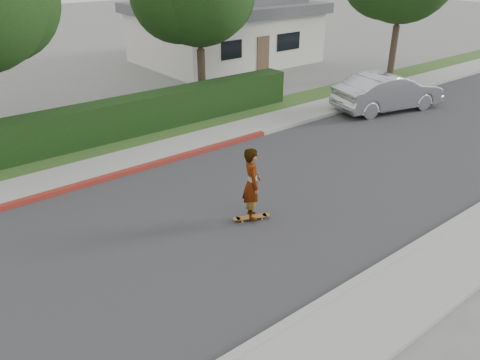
{
  "coord_description": "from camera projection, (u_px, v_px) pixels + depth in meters",
  "views": [
    {
      "loc": [
        -10.33,
        -8.86,
        6.47
      ],
      "look_at": [
        -3.43,
        -0.1,
        1.0
      ],
      "focal_mm": 35.0,
      "sensor_mm": 36.0,
      "label": 1
    }
  ],
  "objects": [
    {
      "name": "ground",
      "position": [
        323.0,
        178.0,
        14.84
      ],
      "size": [
        120.0,
        120.0,
        0.0
      ],
      "primitive_type": "plane",
      "color": "slate",
      "rests_on": "ground"
    },
    {
      "name": "planting_strip",
      "position": [
        205.0,
        123.0,
        19.47
      ],
      "size": [
        60.0,
        1.6,
        0.1
      ],
      "primitive_type": "cube",
      "color": "#2D4C1E",
      "rests_on": "ground"
    },
    {
      "name": "road",
      "position": [
        323.0,
        178.0,
        14.84
      ],
      "size": [
        60.0,
        8.0,
        0.01
      ],
      "primitive_type": "cube",
      "color": "#2D2D30",
      "rests_on": "ground"
    },
    {
      "name": "car_silver",
      "position": [
        388.0,
        92.0,
        20.82
      ],
      "size": [
        5.32,
        2.91,
        1.66
      ],
      "primitive_type": "imported",
      "rotation": [
        0.0,
        0.0,
        1.33
      ],
      "color": "#B2B4B9",
      "rests_on": "ground"
    },
    {
      "name": "sidewalk_far",
      "position": [
        228.0,
        133.0,
        18.34
      ],
      "size": [
        60.0,
        1.6,
        0.12
      ],
      "primitive_type": "cube",
      "color": "gray",
      "rests_on": "ground"
    },
    {
      "name": "curb_far",
      "position": [
        242.0,
        139.0,
        17.7
      ],
      "size": [
        60.0,
        0.2,
        0.15
      ],
      "primitive_type": "cube",
      "color": "#9E9E99",
      "rests_on": "ground"
    },
    {
      "name": "sidewalk_near",
      "position": [
        477.0,
        246.0,
        11.29
      ],
      "size": [
        60.0,
        1.6,
        0.12
      ],
      "primitive_type": "cube",
      "color": "gray",
      "rests_on": "ground"
    },
    {
      "name": "house",
      "position": [
        224.0,
        28.0,
        29.64
      ],
      "size": [
        10.6,
        8.6,
        4.3
      ],
      "color": "beige",
      "rests_on": "ground"
    },
    {
      "name": "skateboarder",
      "position": [
        252.0,
        184.0,
        12.03
      ],
      "size": [
        0.75,
        0.85,
        1.96
      ],
      "primitive_type": "imported",
      "rotation": [
        0.0,
        0.0,
        1.08
      ],
      "color": "white",
      "rests_on": "skateboard"
    },
    {
      "name": "hedge",
      "position": [
        131.0,
        117.0,
        17.92
      ],
      "size": [
        15.0,
        1.0,
        1.5
      ],
      "primitive_type": "cube",
      "color": "black",
      "rests_on": "ground"
    },
    {
      "name": "skateboard",
      "position": [
        252.0,
        217.0,
        12.47
      ],
      "size": [
        1.01,
        0.59,
        0.09
      ],
      "rotation": [
        0.0,
        0.0,
        -0.42
      ],
      "color": "#AD932F",
      "rests_on": "ground"
    },
    {
      "name": "curb_red_section",
      "position": [
        120.0,
        174.0,
        14.92
      ],
      "size": [
        12.0,
        0.21,
        0.15
      ],
      "primitive_type": "cube",
      "color": "maroon",
      "rests_on": "ground"
    },
    {
      "name": "curb_near",
      "position": [
        443.0,
        230.0,
        11.91
      ],
      "size": [
        60.0,
        0.2,
        0.15
      ],
      "primitive_type": "cube",
      "color": "#9E9E99",
      "rests_on": "ground"
    }
  ]
}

